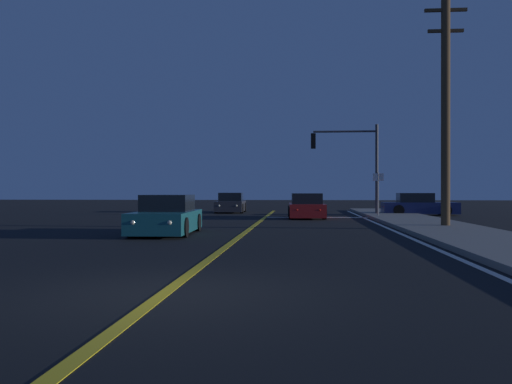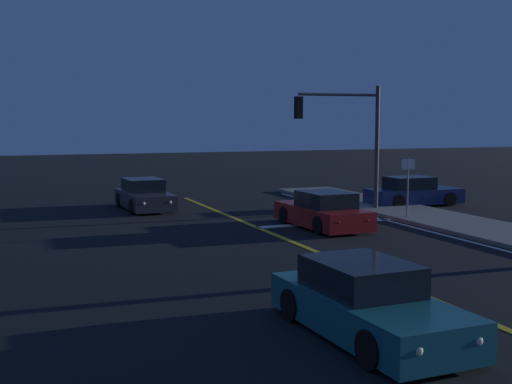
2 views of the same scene
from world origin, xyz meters
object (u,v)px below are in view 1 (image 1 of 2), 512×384
object	(u,v)px
car_side_waiting_red	(306,207)
street_sign_corner	(378,187)
car_parked_curb_teal	(167,217)
traffic_signal_near_right	(352,155)
car_far_approaching_charcoal	(231,204)
utility_pole_right	(446,108)
car_lead_oncoming_navy	(418,206)

from	to	relation	value
car_side_waiting_red	street_sign_corner	xyz separation A→B (m)	(3.85, 0.32, 1.07)
car_parked_curb_teal	traffic_signal_near_right	world-z (taller)	traffic_signal_near_right
car_side_waiting_red	traffic_signal_near_right	bearing A→B (deg)	47.21
car_far_approaching_charcoal	utility_pole_right	size ratio (longest dim) A/B	0.48
car_far_approaching_charcoal	car_lead_oncoming_navy	world-z (taller)	same
car_lead_oncoming_navy	street_sign_corner	xyz separation A→B (m)	(-2.92, -3.85, 1.07)
car_far_approaching_charcoal	car_lead_oncoming_navy	bearing A→B (deg)	162.30
traffic_signal_near_right	street_sign_corner	bearing A→B (deg)	112.42
car_parked_curb_teal	street_sign_corner	size ratio (longest dim) A/B	1.85
utility_pole_right	car_parked_curb_teal	bearing A→B (deg)	-162.51
car_far_approaching_charcoal	street_sign_corner	xyz separation A→B (m)	(8.89, -7.15, 1.07)
traffic_signal_near_right	utility_pole_right	bearing A→B (deg)	102.84
car_far_approaching_charcoal	car_parked_curb_teal	xyz separation A→B (m)	(0.16, -18.75, 0.00)
car_side_waiting_red	traffic_signal_near_right	distance (m)	5.11
car_far_approaching_charcoal	traffic_signal_near_right	xyz separation A→B (m)	(7.74, -4.35, 3.02)
car_parked_curb_teal	traffic_signal_near_right	size ratio (longest dim) A/B	0.85
car_side_waiting_red	utility_pole_right	distance (m)	10.47
traffic_signal_near_right	utility_pole_right	xyz separation A→B (m)	(2.56, -11.21, 1.05)
car_lead_oncoming_navy	utility_pole_right	xyz separation A→B (m)	(-1.52, -12.27, 4.07)
car_parked_curb_teal	utility_pole_right	bearing A→B (deg)	-164.63
car_lead_oncoming_navy	traffic_signal_near_right	distance (m)	5.18
street_sign_corner	car_side_waiting_red	bearing A→B (deg)	-175.22
traffic_signal_near_right	car_lead_oncoming_navy	bearing A→B (deg)	-165.49
car_lead_oncoming_navy	street_sign_corner	size ratio (longest dim) A/B	1.81
car_parked_curb_teal	utility_pole_right	size ratio (longest dim) A/B	0.50
car_far_approaching_charcoal	traffic_signal_near_right	size ratio (longest dim) A/B	0.81
car_far_approaching_charcoal	utility_pole_right	world-z (taller)	utility_pole_right
car_far_approaching_charcoal	car_parked_curb_teal	distance (m)	18.75
car_lead_oncoming_navy	utility_pole_right	world-z (taller)	utility_pole_right
traffic_signal_near_right	utility_pole_right	size ratio (longest dim) A/B	0.60
car_side_waiting_red	street_sign_corner	world-z (taller)	street_sign_corner
car_lead_oncoming_navy	car_parked_curb_teal	bearing A→B (deg)	-36.53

